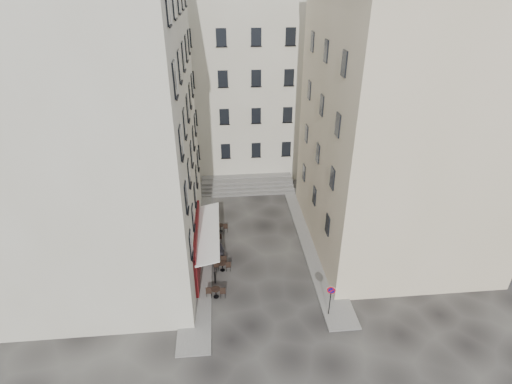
{
  "coord_description": "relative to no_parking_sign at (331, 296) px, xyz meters",
  "views": [
    {
      "loc": [
        -2.4,
        -22.34,
        18.81
      ],
      "look_at": [
        0.06,
        4.0,
        4.28
      ],
      "focal_mm": 28.0,
      "sensor_mm": 36.0,
      "label": 1
    }
  ],
  "objects": [
    {
      "name": "bistro_table_d",
      "position": [
        -7.08,
        8.5,
        -1.23
      ],
      "size": [
        1.16,
        0.54,
        0.81
      ],
      "color": "black",
      "rests_on": "ground"
    },
    {
      "name": "bollard_near",
      "position": [
        -7.06,
        3.66,
        -1.12
      ],
      "size": [
        0.12,
        0.12,
        0.98
      ],
      "color": "black",
      "rests_on": "ground"
    },
    {
      "name": "sidewalk_right",
      "position": [
        0.69,
        7.66,
        -1.59
      ],
      "size": [
        2.0,
        18.0,
        0.12
      ],
      "primitive_type": "cube",
      "color": "slate",
      "rests_on": "ground"
    },
    {
      "name": "cafe_storefront",
      "position": [
        -8.12,
        5.66,
        0.23
      ],
      "size": [
        1.74,
        7.3,
        3.5
      ],
      "color": "#4D0B12",
      "rests_on": "ground"
    },
    {
      "name": "building_left",
      "position": [
        -14.31,
        7.66,
        8.66
      ],
      "size": [
        12.2,
        16.2,
        20.6
      ],
      "color": "beige",
      "rests_on": "ground"
    },
    {
      "name": "building_right",
      "position": [
        6.69,
        8.16,
        7.66
      ],
      "size": [
        12.2,
        14.2,
        18.6
      ],
      "color": "beige",
      "rests_on": "ground"
    },
    {
      "name": "no_parking_sign",
      "position": [
        0.0,
        0.0,
        0.0
      ],
      "size": [
        0.51,
        0.2,
        2.32
      ],
      "rotation": [
        0.0,
        0.0,
        -0.32
      ],
      "color": "black",
      "rests_on": "ground"
    },
    {
      "name": "bollard_far",
      "position": [
        -7.06,
        10.66,
        -1.12
      ],
      "size": [
        0.12,
        0.12,
        0.98
      ],
      "color": "black",
      "rests_on": "ground"
    },
    {
      "name": "bollard_mid",
      "position": [
        -7.06,
        7.16,
        -1.12
      ],
      "size": [
        0.12,
        0.12,
        0.98
      ],
      "color": "black",
      "rests_on": "ground"
    },
    {
      "name": "bistro_table_a",
      "position": [
        -7.0,
        2.27,
        -1.18
      ],
      "size": [
        1.29,
        0.61,
        0.91
      ],
      "color": "black",
      "rests_on": "ground"
    },
    {
      "name": "bistro_table_c",
      "position": [
        -6.87,
        5.53,
        -1.16
      ],
      "size": [
        1.36,
        0.64,
        0.95
      ],
      "color": "black",
      "rests_on": "ground"
    },
    {
      "name": "bistro_table_b",
      "position": [
        -6.52,
        4.93,
        -1.21
      ],
      "size": [
        1.22,
        0.57,
        0.86
      ],
      "color": "black",
      "rests_on": "ground"
    },
    {
      "name": "pedestrian",
      "position": [
        -6.63,
        5.91,
        -0.76
      ],
      "size": [
        0.65,
        0.43,
        1.77
      ],
      "primitive_type": "imported",
      "rotation": [
        0.0,
        0.0,
        3.14
      ],
      "color": "black",
      "rests_on": "ground"
    },
    {
      "name": "building_back",
      "position": [
        -4.81,
        23.66,
        7.66
      ],
      "size": [
        18.2,
        10.2,
        18.6
      ],
      "color": "beige",
      "rests_on": "ground"
    },
    {
      "name": "ground",
      "position": [
        -3.81,
        4.66,
        -1.65
      ],
      "size": [
        90.0,
        90.0,
        0.0
      ],
      "primitive_type": "plane",
      "color": "black",
      "rests_on": "ground"
    },
    {
      "name": "stone_steps",
      "position": [
        -3.81,
        17.24,
        -1.25
      ],
      "size": [
        9.0,
        3.15,
        0.8
      ],
      "color": "#5D5A58",
      "rests_on": "ground"
    },
    {
      "name": "bistro_table_e",
      "position": [
        -6.57,
        9.9,
        -1.23
      ],
      "size": [
        1.16,
        0.54,
        0.81
      ],
      "color": "black",
      "rests_on": "ground"
    },
    {
      "name": "sidewalk_left",
      "position": [
        -8.31,
        8.66,
        -1.59
      ],
      "size": [
        2.0,
        22.0,
        0.12
      ],
      "primitive_type": "cube",
      "color": "slate",
      "rests_on": "ground"
    }
  ]
}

